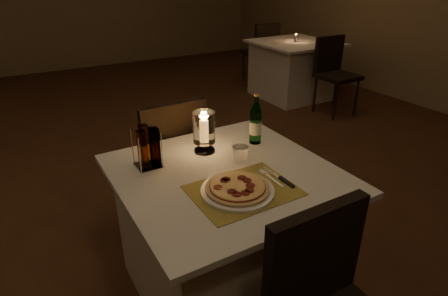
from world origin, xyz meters
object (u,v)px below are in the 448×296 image
chair_far (170,151)px  neighbor_table_right (293,69)px  water_bottle (256,124)px  tumbler (240,154)px  hurricane_candle (204,129)px  plate (237,191)px  main_table (226,234)px  pizza (237,187)px

chair_far → neighbor_table_right: bearing=35.3°
water_bottle → tumbler: bearing=-142.3°
tumbler → neighbor_table_right: 3.49m
hurricane_candle → plate: bearing=-98.7°
main_table → chair_far: size_ratio=1.11×
main_table → neighbor_table_right: size_ratio=1.00×
chair_far → pizza: 0.92m
plate → tumbler: tumbler is taller
main_table → tumbler: bearing=27.1°
main_table → chair_far: chair_far is taller
plate → tumbler: 0.30m
hurricane_candle → neighbor_table_right: 3.44m
pizza → water_bottle: size_ratio=1.00×
hurricane_candle → neighbor_table_right: size_ratio=0.22×
tumbler → water_bottle: 0.25m
neighbor_table_right → pizza: bearing=-134.0°
pizza → hurricane_candle: 0.45m
tumbler → water_bottle: (0.19, 0.15, 0.07)m
main_table → pizza: 0.44m
chair_far → neighbor_table_right: size_ratio=0.90×
chair_far → tumbler: 0.70m
chair_far → hurricane_candle: size_ratio=4.06×
plate → hurricane_candle: hurricane_candle is taller
water_bottle → hurricane_candle: size_ratio=1.26×
plate → pizza: size_ratio=1.14×
chair_far → neighbor_table_right: chair_far is taller
pizza → tumbler: (0.17, 0.24, 0.01)m
pizza → neighbor_table_right: size_ratio=0.28×
plate → tumbler: bearing=55.0°
main_table → water_bottle: size_ratio=3.59×
main_table → neighbor_table_right: bearing=44.6°
main_table → plate: (-0.05, -0.18, 0.38)m
main_table → plate: plate is taller
chair_far → plate: chair_far is taller
water_bottle → hurricane_candle: bearing=172.0°
tumbler → neighbor_table_right: bearing=45.3°
pizza → tumbler: bearing=55.0°
pizza → hurricane_candle: (0.07, 0.43, 0.10)m
tumbler → pizza: bearing=-125.0°
chair_far → hurricane_candle: hurricane_candle is taller
chair_far → water_bottle: size_ratio=3.23×
plate → water_bottle: bearing=47.1°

